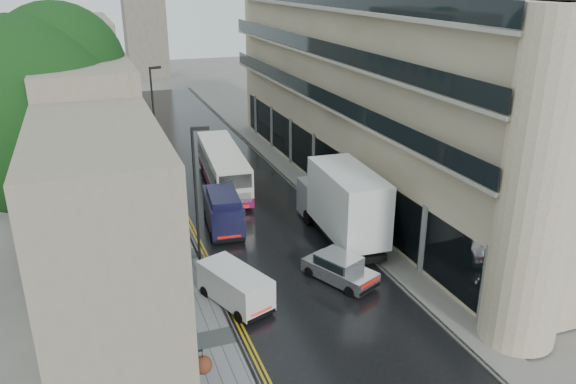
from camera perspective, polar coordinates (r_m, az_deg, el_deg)
road at (r=41.11m, az=-5.28°, el=-0.30°), size 9.00×85.00×0.02m
left_sidewalk at (r=40.14m, az=-13.36°, el=-1.27°), size 2.70×85.00×0.12m
right_sidewalk at (r=42.67m, az=1.73°, el=0.67°), size 1.80×85.00×0.12m
old_shop_row at (r=40.59m, az=-19.61°, el=7.14°), size 4.50×56.00×12.00m
modern_block at (r=41.51m, az=9.01°, el=9.81°), size 8.00×40.00×14.00m
tree_near at (r=30.80m, az=-24.92°, el=4.03°), size 10.56×10.56×13.89m
tree_far at (r=43.55m, az=-23.39°, el=7.84°), size 9.24×9.24×12.46m
cream_bus at (r=39.43m, az=-7.55°, el=0.96°), size 3.35×10.99×2.95m
white_lorry at (r=31.20m, az=4.82°, el=-2.81°), size 3.11×9.01×4.67m
silver_hatchback at (r=28.25m, az=6.39°, el=-9.22°), size 3.22×4.33×1.49m
white_van at (r=26.19m, az=-4.98°, el=-11.35°), size 3.09×4.44×1.85m
navy_van at (r=33.69m, az=-7.76°, el=-3.02°), size 2.52×5.20×2.56m
pedestrian at (r=33.09m, az=-12.13°, el=-4.56°), size 0.61×0.45×1.55m
lamp_post_near at (r=28.79m, az=-9.29°, el=-1.29°), size 0.92×0.35×8.02m
lamp_post_far at (r=44.82m, az=-13.41°, el=6.85°), size 0.97×0.49×8.45m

